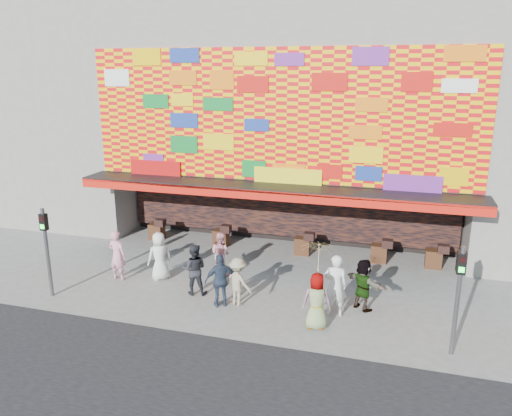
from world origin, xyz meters
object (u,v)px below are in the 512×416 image
Objects in this scene: signal_right at (459,289)px; ped_b at (117,255)px; ped_c at (194,269)px; ped_f at (363,285)px; parasol at (318,258)px; ped_d at (238,282)px; signal_left at (46,242)px; ped_g at (317,301)px; ped_a at (160,256)px; ped_h at (335,285)px; ped_i at (221,253)px; ped_e at (221,280)px.

signal_right is 1.65× the size of ped_b.
ped_c reaches higher than ped_f.
signal_right reaches higher than parasol.
ped_b is at bearing 12.76° from ped_d.
ped_b is 7.57m from parasol.
signal_left is at bearing 180.00° from signal_right.
ped_d is at bearing -28.57° from ped_g.
ped_a is 3.47m from ped_d.
ped_d is 3.03m from ped_h.
ped_b is at bearing 170.70° from signal_right.
signal_right reaches higher than ped_i.
ped_i is at bearing 22.13° from ped_f.
ped_d is (6.12, 1.11, -1.08)m from signal_left.
ped_g reaches higher than ped_f.
ped_c is 1.00× the size of ped_e.
ped_a is 0.89× the size of ped_h.
ped_h reaches higher than ped_c.
ped_f is 0.98× the size of ped_g.
signal_right is 3.82m from ped_g.
ped_f is at bearing -139.40° from ped_g.
signal_right is at bearing 0.00° from signal_left.
signal_right is 1.78× the size of ped_g.
ped_g is 1.02m from ped_h.
parasol is (8.74, 0.35, 0.29)m from signal_left.
ped_b is 8.51m from ped_f.
ped_f is (5.45, 0.45, -0.04)m from ped_c.
ped_e is 0.89× the size of ped_h.
ped_e is (4.22, -0.92, -0.04)m from ped_b.
ped_f is at bearing -172.04° from ped_b.
signal_left is at bearing 47.64° from ped_f.
ped_h is 1.55m from parasol.
ped_i is at bearing 156.89° from signal_right.
ped_e is at bearing 170.46° from parasol.
ped_d is 0.81× the size of ped_h.
ped_h is (-0.79, -0.64, 0.15)m from ped_f.
ped_g is (8.74, 0.35, -1.02)m from signal_left.
ped_h is (3.02, 0.17, 0.19)m from ped_d.
ped_c is 1.81m from ped_i.
parasol is at bearing 175.95° from ped_b.
signal_left is 1.65× the size of ped_b.
ped_i is (-4.00, 2.92, -0.05)m from ped_g.
ped_i is (-0.89, 2.39, -0.07)m from ped_e.
ped_c is 1.68m from ped_d.
ped_g is at bearing 89.72° from ped_f.
ped_i is 5.13m from parasol.
ped_b reaches higher than ped_g.
ped_e is 2.55m from ped_i.
ped_g is (4.27, -1.12, -0.03)m from ped_c.
signal_left is at bearing 0.53° from ped_h.
ped_c is 4.59m from parasol.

